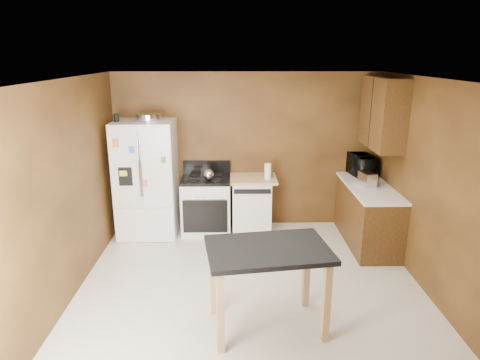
{
  "coord_description": "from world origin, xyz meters",
  "views": [
    {
      "loc": [
        -0.2,
        -4.5,
        2.76
      ],
      "look_at": [
        -0.12,
        0.85,
        1.18
      ],
      "focal_mm": 32.0,
      "sensor_mm": 36.0,
      "label": 1
    }
  ],
  "objects_px": {
    "paper_towel": "(268,171)",
    "refrigerator": "(147,179)",
    "island": "(268,260)",
    "roasting_pan": "(149,117)",
    "kettle": "(209,175)",
    "green_canister": "(270,173)",
    "microwave": "(361,165)",
    "gas_range": "(206,204)",
    "pen_cup": "(116,118)",
    "dishwasher": "(251,204)",
    "toaster": "(367,179)"
  },
  "relations": [
    {
      "from": "paper_towel",
      "to": "refrigerator",
      "type": "xyz_separation_m",
      "value": [
        -1.88,
        -0.01,
        -0.11
      ]
    },
    {
      "from": "paper_towel",
      "to": "island",
      "type": "height_order",
      "value": "paper_towel"
    },
    {
      "from": "roasting_pan",
      "to": "refrigerator",
      "type": "bearing_deg",
      "value": -140.63
    },
    {
      "from": "kettle",
      "to": "roasting_pan",
      "type": "bearing_deg",
      "value": 170.89
    },
    {
      "from": "green_canister",
      "to": "microwave",
      "type": "xyz_separation_m",
      "value": [
        1.46,
        0.06,
        0.11
      ]
    },
    {
      "from": "gas_range",
      "to": "pen_cup",
      "type": "bearing_deg",
      "value": -174.07
    },
    {
      "from": "roasting_pan",
      "to": "island",
      "type": "distance_m",
      "value": 3.2
    },
    {
      "from": "green_canister",
      "to": "refrigerator",
      "type": "xyz_separation_m",
      "value": [
        -1.92,
        -0.13,
        -0.05
      ]
    },
    {
      "from": "kettle",
      "to": "refrigerator",
      "type": "xyz_separation_m",
      "value": [
        -0.96,
        0.08,
        -0.09
      ]
    },
    {
      "from": "pen_cup",
      "to": "island",
      "type": "relative_size",
      "value": 0.09
    },
    {
      "from": "green_canister",
      "to": "dishwasher",
      "type": "relative_size",
      "value": 0.13
    },
    {
      "from": "refrigerator",
      "to": "dishwasher",
      "type": "xyz_separation_m",
      "value": [
        1.63,
        0.09,
        -0.45
      ]
    },
    {
      "from": "paper_towel",
      "to": "microwave",
      "type": "bearing_deg",
      "value": 7.15
    },
    {
      "from": "refrigerator",
      "to": "dishwasher",
      "type": "relative_size",
      "value": 2.02
    },
    {
      "from": "green_canister",
      "to": "dishwasher",
      "type": "height_order",
      "value": "green_canister"
    },
    {
      "from": "refrigerator",
      "to": "island",
      "type": "relative_size",
      "value": 1.37
    },
    {
      "from": "paper_towel",
      "to": "toaster",
      "type": "distance_m",
      "value": 1.48
    },
    {
      "from": "pen_cup",
      "to": "refrigerator",
      "type": "relative_size",
      "value": 0.06
    },
    {
      "from": "roasting_pan",
      "to": "toaster",
      "type": "height_order",
      "value": "roasting_pan"
    },
    {
      "from": "paper_towel",
      "to": "gas_range",
      "type": "relative_size",
      "value": 0.22
    },
    {
      "from": "paper_towel",
      "to": "dishwasher",
      "type": "relative_size",
      "value": 0.27
    },
    {
      "from": "pen_cup",
      "to": "gas_range",
      "type": "distance_m",
      "value": 1.9
    },
    {
      "from": "kettle",
      "to": "paper_towel",
      "type": "xyz_separation_m",
      "value": [
        0.91,
        0.09,
        0.03
      ]
    },
    {
      "from": "roasting_pan",
      "to": "kettle",
      "type": "xyz_separation_m",
      "value": [
        0.89,
        -0.14,
        -0.86
      ]
    },
    {
      "from": "toaster",
      "to": "refrigerator",
      "type": "distance_m",
      "value": 3.33
    },
    {
      "from": "microwave",
      "to": "gas_range",
      "type": "height_order",
      "value": "microwave"
    },
    {
      "from": "microwave",
      "to": "island",
      "type": "relative_size",
      "value": 0.42
    },
    {
      "from": "roasting_pan",
      "to": "toaster",
      "type": "xyz_separation_m",
      "value": [
        3.23,
        -0.46,
        -0.85
      ]
    },
    {
      "from": "microwave",
      "to": "dishwasher",
      "type": "bearing_deg",
      "value": 83.16
    },
    {
      "from": "toaster",
      "to": "microwave",
      "type": "relative_size",
      "value": 0.49
    },
    {
      "from": "pen_cup",
      "to": "dishwasher",
      "type": "relative_size",
      "value": 0.13
    },
    {
      "from": "roasting_pan",
      "to": "kettle",
      "type": "relative_size",
      "value": 2.3
    },
    {
      "from": "roasting_pan",
      "to": "green_canister",
      "type": "relative_size",
      "value": 3.52
    },
    {
      "from": "microwave",
      "to": "gas_range",
      "type": "distance_m",
      "value": 2.54
    },
    {
      "from": "pen_cup",
      "to": "toaster",
      "type": "height_order",
      "value": "pen_cup"
    },
    {
      "from": "pen_cup",
      "to": "refrigerator",
      "type": "height_order",
      "value": "pen_cup"
    },
    {
      "from": "paper_towel",
      "to": "pen_cup",
      "type": "bearing_deg",
      "value": -177.99
    },
    {
      "from": "toaster",
      "to": "dishwasher",
      "type": "relative_size",
      "value": 0.31
    },
    {
      "from": "toaster",
      "to": "microwave",
      "type": "bearing_deg",
      "value": 70.35
    },
    {
      "from": "toaster",
      "to": "dishwasher",
      "type": "distance_m",
      "value": 1.83
    },
    {
      "from": "pen_cup",
      "to": "microwave",
      "type": "relative_size",
      "value": 0.21
    },
    {
      "from": "microwave",
      "to": "gas_range",
      "type": "xyz_separation_m",
      "value": [
        -2.47,
        -0.13,
        -0.59
      ]
    },
    {
      "from": "toaster",
      "to": "island",
      "type": "distance_m",
      "value": 2.65
    },
    {
      "from": "paper_towel",
      "to": "green_canister",
      "type": "bearing_deg",
      "value": 72.93
    },
    {
      "from": "paper_towel",
      "to": "kettle",
      "type": "bearing_deg",
      "value": -174.55
    },
    {
      "from": "pen_cup",
      "to": "gas_range",
      "type": "xyz_separation_m",
      "value": [
        1.28,
        0.13,
        -1.4
      ]
    },
    {
      "from": "roasting_pan",
      "to": "refrigerator",
      "type": "height_order",
      "value": "roasting_pan"
    },
    {
      "from": "microwave",
      "to": "refrigerator",
      "type": "height_order",
      "value": "refrigerator"
    },
    {
      "from": "gas_range",
      "to": "kettle",
      "type": "bearing_deg",
      "value": -69.09
    },
    {
      "from": "kettle",
      "to": "island",
      "type": "distance_m",
      "value": 2.52
    }
  ]
}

